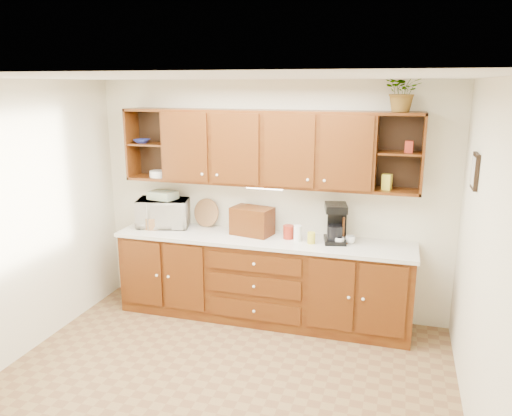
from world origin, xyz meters
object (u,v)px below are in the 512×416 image
Objects in this scene: bread_box at (252,221)px; microwave at (164,213)px; potted_plant at (403,91)px; coffee_maker at (336,223)px.

microwave is at bearing -169.58° from bread_box.
potted_plant is at bearing -15.07° from microwave.
microwave is 1.09m from bread_box.
coffee_maker reaches higher than microwave.
bread_box is 1.10× the size of potted_plant.
coffee_maker is (2.00, -0.03, 0.04)m from microwave.
microwave is 2.00m from coffee_maker.
coffee_maker is 1.47m from potted_plant.
potted_plant is (2.59, -0.02, 1.39)m from microwave.
coffee_maker is at bearing 11.86° from bread_box.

